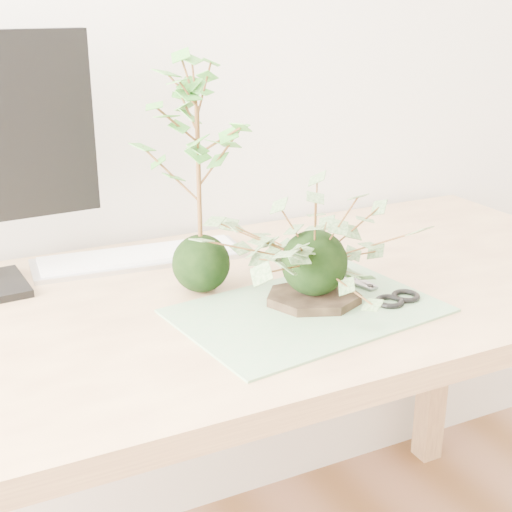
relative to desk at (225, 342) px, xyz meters
name	(u,v)px	position (x,y,z in m)	size (l,w,h in m)	color
desk	(225,342)	(0.00, 0.00, 0.00)	(1.60, 0.70, 0.74)	#D7B178
cutting_mat	(308,311)	(0.10, -0.12, 0.09)	(0.41, 0.28, 0.00)	#6B986B
stone_dish	(313,298)	(0.12, -0.10, 0.10)	(0.16, 0.16, 0.01)	black
ivy_kokedama	(315,233)	(0.12, -0.10, 0.21)	(0.31, 0.31, 0.22)	black
maple_kokedama	(197,122)	(-0.03, 0.04, 0.38)	(0.24, 0.24, 0.42)	black
keyboard	(140,257)	(-0.08, 0.23, 0.10)	(0.41, 0.15, 0.02)	#B5B5BC
scissors	(384,295)	(0.24, -0.13, 0.10)	(0.09, 0.20, 0.01)	gray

